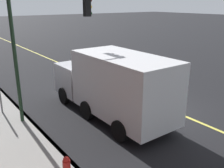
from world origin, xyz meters
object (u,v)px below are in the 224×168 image
at_px(car_maroon, 130,67).
at_px(traffic_light_mast, 46,33).
at_px(pedestrian_with_backpack, 152,92).
at_px(truck_white, 114,84).

height_order(car_maroon, traffic_light_mast, traffic_light_mast).
distance_m(car_maroon, pedestrian_with_backpack, 6.35).
distance_m(pedestrian_with_backpack, traffic_light_mast, 5.86).
height_order(truck_white, pedestrian_with_backpack, truck_white).
bearing_deg(car_maroon, pedestrian_with_backpack, 150.03).
bearing_deg(pedestrian_with_backpack, truck_white, 74.14).
bearing_deg(pedestrian_with_backpack, car_maroon, -29.97).
distance_m(car_maroon, traffic_light_mast, 8.80).
distance_m(truck_white, traffic_light_mast, 3.84).
xyz_separation_m(pedestrian_with_backpack, traffic_light_mast, (2.42, 4.40, 3.02)).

